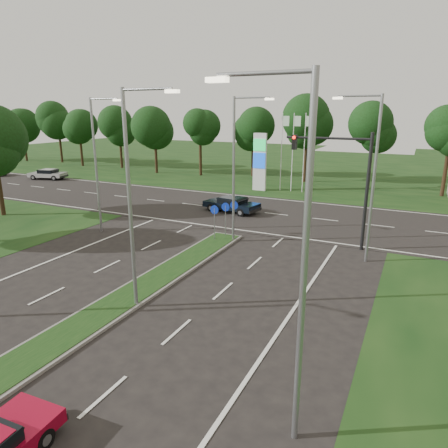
% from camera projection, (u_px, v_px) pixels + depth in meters
% --- Properties ---
extents(verge_far, '(160.00, 50.00, 0.02)m').
position_uv_depth(verge_far, '(337.00, 168.00, 59.97)').
color(verge_far, black).
rests_on(verge_far, ground).
extents(cross_road, '(160.00, 12.00, 0.02)m').
position_uv_depth(cross_road, '(265.00, 213.00, 33.16)').
color(cross_road, black).
rests_on(cross_road, ground).
extents(median_kerb, '(2.00, 26.00, 0.12)m').
position_uv_depth(median_kerb, '(89.00, 322.00, 15.85)').
color(median_kerb, slate).
rests_on(median_kerb, ground).
extents(streetlight_median_near, '(2.53, 0.22, 9.00)m').
position_uv_depth(streetlight_median_near, '(133.00, 191.00, 15.79)').
color(streetlight_median_near, gray).
rests_on(streetlight_median_near, ground).
extents(streetlight_median_far, '(2.53, 0.22, 9.00)m').
position_uv_depth(streetlight_median_far, '(237.00, 163.00, 24.44)').
color(streetlight_median_far, gray).
rests_on(streetlight_median_far, ground).
extents(streetlight_left_far, '(2.53, 0.22, 9.00)m').
position_uv_depth(streetlight_left_far, '(98.00, 159.00, 26.64)').
color(streetlight_left_far, gray).
rests_on(streetlight_left_far, ground).
extents(streetlight_right_far, '(2.53, 0.22, 9.00)m').
position_uv_depth(streetlight_right_far, '(371.00, 171.00, 21.15)').
color(streetlight_right_far, gray).
rests_on(streetlight_right_far, ground).
extents(streetlight_right_near, '(2.53, 0.22, 9.00)m').
position_uv_depth(streetlight_right_near, '(296.00, 251.00, 9.04)').
color(streetlight_right_near, gray).
rests_on(streetlight_right_near, ground).
extents(traffic_signal, '(5.10, 0.42, 7.00)m').
position_uv_depth(traffic_signal, '(345.00, 172.00, 23.67)').
color(traffic_signal, black).
rests_on(traffic_signal, ground).
extents(median_signs, '(1.16, 1.76, 2.38)m').
position_uv_depth(median_signs, '(225.00, 213.00, 26.12)').
color(median_signs, gray).
rests_on(median_signs, ground).
extents(gas_pylon, '(5.80, 1.26, 8.00)m').
position_uv_depth(gas_pylon, '(262.00, 160.00, 41.72)').
color(gas_pylon, silver).
rests_on(gas_pylon, ground).
extents(tree_left_far, '(5.20, 5.20, 8.86)m').
position_uv_depth(tree_left_far, '(0.00, 139.00, 30.36)').
color(tree_left_far, black).
rests_on(tree_left_far, ground).
extents(treeline_far, '(6.00, 6.00, 9.90)m').
position_uv_depth(treeline_far, '(317.00, 123.00, 45.04)').
color(treeline_far, black).
rests_on(treeline_far, ground).
extents(navy_sedan, '(4.88, 2.62, 1.27)m').
position_uv_depth(navy_sedan, '(232.00, 204.00, 33.30)').
color(navy_sedan, black).
rests_on(navy_sedan, ground).
extents(far_car_a, '(4.73, 2.97, 1.27)m').
position_uv_depth(far_car_a, '(48.00, 174.00, 49.38)').
color(far_car_a, '#AFAFAF').
rests_on(far_car_a, ground).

